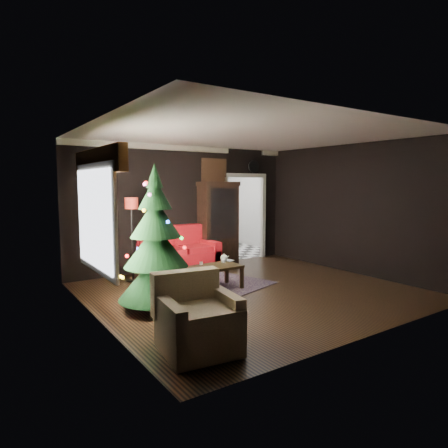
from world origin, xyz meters
TOP-DOWN VIEW (x-y plane):
  - floor at (0.00, 0.00)m, footprint 5.50×5.50m
  - ceiling at (0.00, 0.00)m, footprint 5.50×5.50m
  - wall_back at (0.00, 2.50)m, footprint 5.50×0.00m
  - wall_front at (0.00, -2.50)m, footprint 5.50×0.00m
  - wall_left at (-2.75, 0.00)m, footprint 0.00×5.50m
  - wall_right at (2.75, 0.00)m, footprint 0.00×5.50m
  - doorway at (1.70, 2.50)m, footprint 1.10×0.10m
  - left_window at (-2.71, 0.20)m, footprint 0.05×1.60m
  - valance at (-2.63, 0.20)m, footprint 0.12×2.10m
  - kitchen_floor at (1.70, 4.00)m, footprint 3.00×3.00m
  - kitchen_window at (1.70, 5.45)m, footprint 0.70×0.06m
  - rug at (-0.42, 0.61)m, footprint 2.45×2.07m
  - loveseat at (-0.40, 2.05)m, footprint 1.70×0.90m
  - curio_cabinet at (0.75, 2.27)m, footprint 0.90×0.45m
  - floor_lamp at (-1.51, 1.94)m, footprint 0.30×0.30m
  - christmas_tree at (-1.84, 0.04)m, footprint 1.50×1.50m
  - armchair at (-2.09, -1.69)m, footprint 0.98×0.98m
  - coffee_table at (-0.50, 0.47)m, footprint 0.98×0.61m
  - teapot at (-0.13, 0.70)m, footprint 0.16×0.16m
  - cup_a at (-0.65, 0.70)m, footprint 0.08×0.08m
  - cup_b at (-0.20, 0.62)m, footprint 0.08×0.08m
  - book at (-0.11, 0.70)m, footprint 0.17×0.06m
  - wall_clock at (1.95, 2.45)m, footprint 0.32×0.32m
  - painting at (0.75, 2.46)m, footprint 0.62×0.05m
  - kitchen_counter at (1.70, 5.20)m, footprint 1.80×0.60m
  - kitchen_table at (1.40, 3.70)m, footprint 0.70×0.70m

SIDE VIEW (x-z plane):
  - floor at x=0.00m, z-range 0.00..0.00m
  - kitchen_floor at x=1.70m, z-range 0.00..0.00m
  - rug at x=-0.42m, z-range 0.00..0.01m
  - coffee_table at x=-0.50m, z-range 0.01..0.44m
  - kitchen_table at x=1.40m, z-range 0.00..0.75m
  - kitchen_counter at x=1.70m, z-range 0.00..0.90m
  - armchair at x=-2.09m, z-range 0.02..0.90m
  - cup_a at x=-0.65m, z-range 0.44..0.50m
  - cup_b at x=-0.20m, z-range 0.44..0.51m
  - loveseat at x=-0.40m, z-range 0.00..1.00m
  - teapot at x=-0.13m, z-range 0.44..0.59m
  - book at x=-0.11m, z-range 0.44..0.67m
  - floor_lamp at x=-1.51m, z-range -0.01..1.67m
  - curio_cabinet at x=0.75m, z-range 0.00..1.90m
  - doorway at x=1.70m, z-range 0.00..2.10m
  - christmas_tree at x=-1.84m, z-range -0.08..2.18m
  - wall_back at x=0.00m, z-range -1.35..4.15m
  - wall_front at x=0.00m, z-range -1.35..4.15m
  - wall_left at x=-2.75m, z-range -1.35..4.15m
  - wall_right at x=2.75m, z-range -1.35..4.15m
  - left_window at x=-2.71m, z-range 0.75..2.15m
  - kitchen_window at x=1.70m, z-range 1.35..2.05m
  - painting at x=0.75m, z-range 1.99..2.51m
  - valance at x=-2.63m, z-range 2.10..2.44m
  - wall_clock at x=1.95m, z-range 2.35..2.41m
  - ceiling at x=0.00m, z-range 2.80..2.80m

